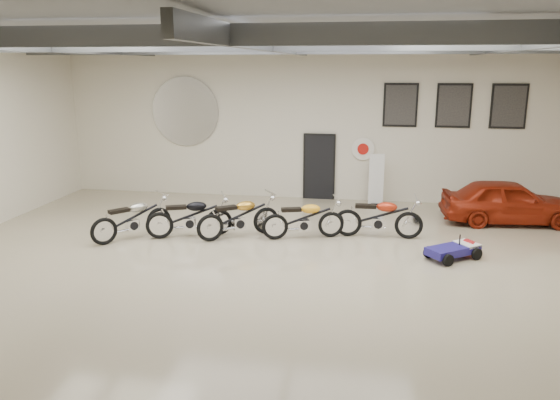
% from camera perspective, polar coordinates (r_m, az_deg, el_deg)
% --- Properties ---
extents(floor, '(16.00, 12.00, 0.01)m').
position_cam_1_polar(floor, '(12.55, -0.91, -6.19)').
color(floor, tan).
rests_on(floor, ground).
extents(ceiling, '(16.00, 12.00, 0.01)m').
position_cam_1_polar(ceiling, '(11.80, -1.01, 17.24)').
color(ceiling, slate).
rests_on(ceiling, back_wall).
extents(back_wall, '(16.00, 0.02, 5.00)m').
position_cam_1_polar(back_wall, '(17.81, 2.59, 8.08)').
color(back_wall, beige).
rests_on(back_wall, floor).
extents(ceiling_beams, '(15.80, 11.80, 0.32)m').
position_cam_1_polar(ceiling_beams, '(11.79, -1.01, 16.03)').
color(ceiling_beams, '#525459').
rests_on(ceiling_beams, ceiling).
extents(door, '(0.92, 0.08, 2.10)m').
position_cam_1_polar(door, '(17.91, 4.11, 3.41)').
color(door, black).
rests_on(door, back_wall).
extents(logo_plaque, '(2.30, 0.06, 1.16)m').
position_cam_1_polar(logo_plaque, '(18.64, -9.87, 9.09)').
color(logo_plaque, silver).
rests_on(logo_plaque, back_wall).
extents(poster_left, '(1.05, 0.08, 1.35)m').
position_cam_1_polar(poster_left, '(17.61, 12.47, 9.67)').
color(poster_left, black).
rests_on(poster_left, back_wall).
extents(poster_mid, '(1.05, 0.08, 1.35)m').
position_cam_1_polar(poster_mid, '(17.76, 17.70, 9.37)').
color(poster_mid, black).
rests_on(poster_mid, back_wall).
extents(poster_right, '(1.05, 0.08, 1.35)m').
position_cam_1_polar(poster_right, '(18.05, 22.79, 9.01)').
color(poster_right, black).
rests_on(poster_right, back_wall).
extents(oil_sign, '(0.72, 0.10, 0.72)m').
position_cam_1_polar(oil_sign, '(17.73, 8.67, 5.31)').
color(oil_sign, white).
rests_on(oil_sign, back_wall).
extents(banner_stand, '(0.47, 0.21, 1.70)m').
position_cam_1_polar(banner_stand, '(17.44, 10.02, 2.26)').
color(banner_stand, white).
rests_on(banner_stand, floor).
extents(motorcycle_silver, '(1.89, 2.05, 1.11)m').
position_cam_1_polar(motorcycle_silver, '(14.31, -15.23, -1.81)').
color(motorcycle_silver, silver).
rests_on(motorcycle_silver, floor).
extents(motorcycle_black, '(2.25, 1.42, 1.12)m').
position_cam_1_polar(motorcycle_black, '(14.16, -9.47, -1.64)').
color(motorcycle_black, silver).
rests_on(motorcycle_black, floor).
extents(motorcycle_gold, '(2.18, 1.81, 1.14)m').
position_cam_1_polar(motorcycle_gold, '(13.97, -4.35, -1.68)').
color(motorcycle_gold, silver).
rests_on(motorcycle_gold, floor).
extents(motorcycle_yellow, '(2.17, 1.25, 1.08)m').
position_cam_1_polar(motorcycle_yellow, '(13.86, 2.45, -1.89)').
color(motorcycle_yellow, silver).
rests_on(motorcycle_yellow, floor).
extents(motorcycle_red, '(2.21, 0.72, 1.14)m').
position_cam_1_polar(motorcycle_red, '(14.14, 10.25, -1.65)').
color(motorcycle_red, silver).
rests_on(motorcycle_red, floor).
extents(go_kart, '(1.66, 1.50, 0.56)m').
position_cam_1_polar(go_kart, '(13.18, 18.04, -4.61)').
color(go_kart, navy).
rests_on(go_kart, floor).
extents(vintage_car, '(1.79, 3.75, 1.24)m').
position_cam_1_polar(vintage_car, '(16.47, 22.79, -0.14)').
color(vintage_car, maroon).
rests_on(vintage_car, floor).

